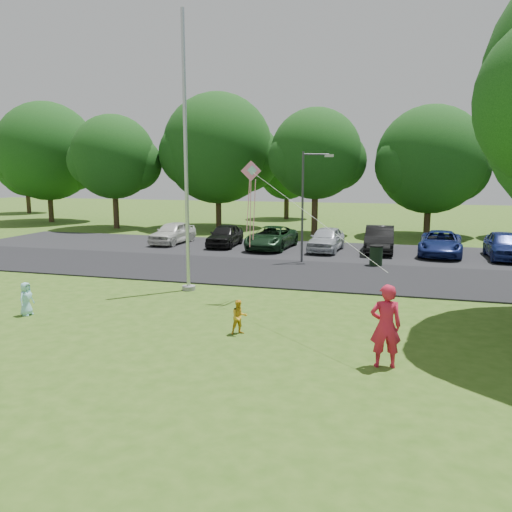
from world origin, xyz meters
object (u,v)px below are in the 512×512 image
(flagpole, at_px, (186,179))
(trash_can, at_px, (376,256))
(kite, at_px, (253,184))
(street_lamp, at_px, (307,197))
(woman, at_px, (386,326))
(child_blue, at_px, (26,299))
(child_yellow, at_px, (239,317))

(flagpole, bearing_deg, trash_can, 45.53)
(kite, bearing_deg, street_lamp, 76.27)
(flagpole, bearing_deg, woman, -38.20)
(street_lamp, distance_m, child_blue, 13.40)
(street_lamp, xyz_separation_m, child_blue, (-6.80, -11.23, -2.69))
(child_yellow, bearing_deg, trash_can, 36.14)
(child_yellow, height_order, child_blue, child_blue)
(street_lamp, bearing_deg, trash_can, -22.93)
(woman, relative_size, child_yellow, 2.01)
(trash_can, bearing_deg, kite, -116.61)
(flagpole, relative_size, woman, 5.16)
(street_lamp, xyz_separation_m, child_yellow, (0.12, -11.19, -2.73))
(flagpole, relative_size, trash_can, 9.97)
(woman, height_order, kite, kite)
(woman, height_order, child_blue, woman)
(street_lamp, height_order, woman, street_lamp)
(flagpole, xyz_separation_m, street_lamp, (3.28, 6.77, -0.95))
(flagpole, xyz_separation_m, woman, (7.30, -5.74, -3.20))
(street_lamp, height_order, child_yellow, street_lamp)
(street_lamp, relative_size, child_yellow, 5.56)
(trash_can, bearing_deg, child_blue, -132.16)
(trash_can, relative_size, child_blue, 0.96)
(flagpole, relative_size, kite, 1.92)
(woman, bearing_deg, child_yellow, -29.37)
(trash_can, relative_size, woman, 0.52)
(street_lamp, distance_m, woman, 13.33)
(child_blue, bearing_deg, trash_can, -38.40)
(woman, distance_m, child_yellow, 4.15)
(child_yellow, height_order, kite, kite)
(woman, xyz_separation_m, kite, (-4.51, 4.83, 3.03))
(flagpole, bearing_deg, kite, -18.11)
(flagpole, distance_m, child_yellow, 6.68)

